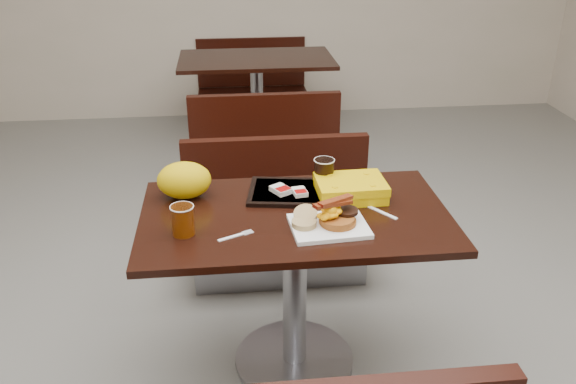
{
  "coord_description": "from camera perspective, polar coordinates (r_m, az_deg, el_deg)",
  "views": [
    {
      "loc": [
        -0.25,
        -2.04,
        1.84
      ],
      "look_at": [
        -0.02,
        0.05,
        0.82
      ],
      "focal_mm": 37.19,
      "sensor_mm": 36.0,
      "label": 1
    }
  ],
  "objects": [
    {
      "name": "hashbrown_sleeve_left",
      "position": [
        2.44,
        -0.7,
        0.22
      ],
      "size": [
        0.09,
        0.1,
        0.02
      ],
      "primitive_type": "cube",
      "rotation": [
        0.0,
        0.0,
        0.55
      ],
      "color": "silver",
      "rests_on": "tray"
    },
    {
      "name": "sausage_patty",
      "position": [
        2.24,
        5.64,
        -1.82
      ],
      "size": [
        0.1,
        0.1,
        0.01
      ],
      "primitive_type": "cylinder",
      "rotation": [
        0.0,
        0.0,
        0.25
      ],
      "color": "black",
      "rests_on": "pancake_stack"
    },
    {
      "name": "clamshell",
      "position": [
        2.45,
        5.99,
        0.32
      ],
      "size": [
        0.28,
        0.22,
        0.08
      ],
      "primitive_type": "cube",
      "rotation": [
        0.0,
        0.0,
        0.03
      ],
      "color": "#D6AA03",
      "rests_on": "table_near"
    },
    {
      "name": "bench_near_n",
      "position": [
        3.12,
        -0.86,
        -2.36
      ],
      "size": [
        1.0,
        0.46,
        0.72
      ],
      "primitive_type": null,
      "color": "black",
      "rests_on": "floor"
    },
    {
      "name": "table_far",
      "position": [
        4.87,
        -2.97,
        8.4
      ],
      "size": [
        1.2,
        0.7,
        0.75
      ],
      "primitive_type": null,
      "color": "black",
      "rests_on": "floor"
    },
    {
      "name": "table_near",
      "position": [
        2.52,
        0.65,
        -9.59
      ],
      "size": [
        1.2,
        0.7,
        0.75
      ],
      "primitive_type": null,
      "color": "black",
      "rests_on": "floor"
    },
    {
      "name": "paper_bag",
      "position": [
        2.45,
        -9.89,
        1.12
      ],
      "size": [
        0.24,
        0.19,
        0.15
      ],
      "primitive_type": "ellipsoid",
      "rotation": [
        0.0,
        0.0,
        -0.14
      ],
      "color": "#D4B607",
      "rests_on": "table_near"
    },
    {
      "name": "platter",
      "position": [
        2.22,
        3.93,
        -3.28
      ],
      "size": [
        0.3,
        0.24,
        0.02
      ],
      "primitive_type": "cube",
      "rotation": [
        0.0,
        0.0,
        0.08
      ],
      "color": "white",
      "rests_on": "table_near"
    },
    {
      "name": "bench_far_n",
      "position": [
        5.54,
        -3.4,
        10.42
      ],
      "size": [
        1.0,
        0.46,
        0.72
      ],
      "primitive_type": null,
      "color": "black",
      "rests_on": "floor"
    },
    {
      "name": "coffee_cup_far",
      "position": [
        2.5,
        3.46,
        1.92
      ],
      "size": [
        0.09,
        0.09,
        0.11
      ],
      "primitive_type": "cylinder",
      "rotation": [
        0.0,
        0.0,
        -0.13
      ],
      "color": "black",
      "rests_on": "tray"
    },
    {
      "name": "pancake_stack",
      "position": [
        2.22,
        4.78,
        -2.67
      ],
      "size": [
        0.17,
        0.17,
        0.03
      ],
      "primitive_type": "cylinder",
      "rotation": [
        0.0,
        0.0,
        0.3
      ],
      "color": "#934E18",
      "rests_on": "platter"
    },
    {
      "name": "coffee_cup_near",
      "position": [
        2.19,
        -10.02,
        -2.68
      ],
      "size": [
        0.1,
        0.1,
        0.11
      ],
      "primitive_type": "cylinder",
      "rotation": [
        0.0,
        0.0,
        -0.21
      ],
      "color": "#813404",
      "rests_on": "table_near"
    },
    {
      "name": "hashbrown_sleeve_right",
      "position": [
        2.43,
        1.12,
        0.01
      ],
      "size": [
        0.06,
        0.08,
        0.02
      ],
      "primitive_type": "cube",
      "rotation": [
        0.0,
        0.0,
        0.17
      ],
      "color": "silver",
      "rests_on": "tray"
    },
    {
      "name": "tray",
      "position": [
        2.47,
        0.53,
        -0.01
      ],
      "size": [
        0.4,
        0.31,
        0.02
      ],
      "primitive_type": "cube",
      "rotation": [
        0.0,
        0.0,
        -0.16
      ],
      "color": "black",
      "rests_on": "table_near"
    },
    {
      "name": "bacon_strips",
      "position": [
        2.18,
        4.32,
        -1.07
      ],
      "size": [
        0.18,
        0.15,
        0.01
      ],
      "primitive_type": null,
      "rotation": [
        0.0,
        0.0,
        0.5
      ],
      "color": "#460805",
      "rests_on": "scrambled_eggs"
    },
    {
      "name": "muffin_top",
      "position": [
        2.23,
        1.69,
        -2.15
      ],
      "size": [
        0.11,
        0.11,
        0.05
      ],
      "primitive_type": "cylinder",
      "rotation": [
        0.38,
        0.0,
        -0.28
      ],
      "color": "tan",
      "rests_on": "platter"
    },
    {
      "name": "floor",
      "position": [
        2.75,
        0.61,
        -15.95
      ],
      "size": [
        6.0,
        7.0,
        0.01
      ],
      "primitive_type": "cube",
      "color": "gray",
      "rests_on": "ground"
    },
    {
      "name": "muffin_bottom",
      "position": [
        2.2,
        1.55,
        -2.98
      ],
      "size": [
        0.11,
        0.11,
        0.02
      ],
      "primitive_type": "cylinder",
      "rotation": [
        0.0,
        0.0,
        -0.28
      ],
      "color": "tan",
      "rests_on": "platter"
    },
    {
      "name": "knife",
      "position": [
        2.36,
        8.74,
        -1.83
      ],
      "size": [
        0.11,
        0.15,
        0.0
      ],
      "primitive_type": "cube",
      "rotation": [
        0.0,
        0.0,
        -0.94
      ],
      "color": "white",
      "rests_on": "table_near"
    },
    {
      "name": "condiment_ketchup",
      "position": [
        2.32,
        1.1,
        -1.93
      ],
      "size": [
        0.05,
        0.04,
        0.01
      ],
      "primitive_type": "cube",
      "rotation": [
        0.0,
        0.0,
        -0.53
      ],
      "color": "#8C0504",
      "rests_on": "table_near"
    },
    {
      "name": "bench_far_s",
      "position": [
        4.21,
        -2.38,
        5.36
      ],
      "size": [
        1.0,
        0.46,
        0.72
      ],
      "primitive_type": null,
      "color": "black",
      "rests_on": "floor"
    },
    {
      "name": "scrambled_eggs",
      "position": [
        2.19,
        4.06,
        -1.88
      ],
      "size": [
        0.11,
        0.1,
        0.05
      ],
      "primitive_type": "ellipsoid",
      "rotation": [
        0.0,
        0.0,
        0.23
      ],
      "color": "#FBB205",
      "rests_on": "pancake_stack"
    },
    {
      "name": "fork",
      "position": [
        2.17,
        -5.49,
        -4.33
      ],
      "size": [
        0.14,
        0.08,
        0.0
      ],
      "primitive_type": null,
      "rotation": [
        0.0,
        0.0,
        0.44
      ],
      "color": "white",
      "rests_on": "table_near"
    }
  ]
}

